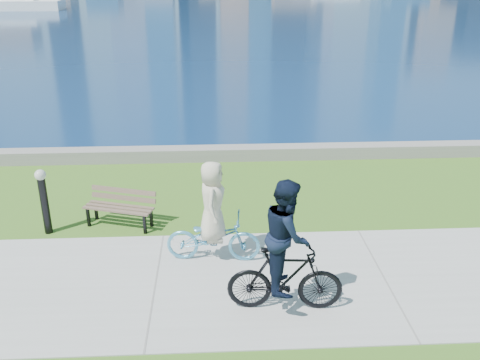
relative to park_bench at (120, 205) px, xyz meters
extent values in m
plane|color=#345D18|center=(4.91, -2.34, -0.46)|extent=(320.00, 320.00, 0.00)
cube|color=#A09F9A|center=(4.91, -2.34, -0.45)|extent=(80.00, 3.50, 0.02)
cube|color=slate|center=(4.91, 3.86, -0.29)|extent=(90.00, 0.50, 0.35)
cube|color=white|center=(-20.06, 51.35, 0.05)|extent=(12.01, 3.43, 1.03)
cube|color=black|center=(-0.68, -0.04, -0.26)|extent=(0.07, 0.07, 0.41)
cube|color=black|center=(0.53, -0.43, -0.26)|extent=(0.07, 0.07, 0.41)
cube|color=black|center=(-0.58, 0.27, -0.26)|extent=(0.07, 0.07, 0.41)
cube|color=black|center=(0.63, -0.11, -0.26)|extent=(0.07, 0.07, 0.41)
cube|color=brown|center=(-0.07, -0.23, -0.03)|extent=(1.42, 0.53, 0.04)
cube|color=brown|center=(-0.03, -0.09, -0.03)|extent=(1.42, 0.53, 0.04)
cube|color=brown|center=(0.01, 0.05, -0.03)|extent=(1.42, 0.53, 0.04)
cube|color=brown|center=(0.05, 0.15, 0.09)|extent=(1.41, 0.50, 0.11)
cube|color=brown|center=(0.06, 0.18, 0.24)|extent=(1.41, 0.50, 0.11)
cylinder|color=black|center=(-1.45, -0.28, 0.15)|extent=(0.16, 0.16, 1.23)
sphere|color=beige|center=(-1.45, -0.28, 0.81)|extent=(0.22, 0.22, 0.22)
imported|color=#53A5CB|center=(1.92, -1.54, 0.01)|extent=(0.77, 1.78, 0.90)
imported|color=silver|center=(1.92, -1.54, 0.74)|extent=(0.55, 0.79, 1.51)
imported|color=black|center=(3.04, -3.12, 0.11)|extent=(0.66, 1.85, 1.10)
imported|color=black|center=(3.04, -3.12, 0.88)|extent=(0.73, 0.91, 1.79)
camera|label=1|loc=(1.95, -10.20, 4.75)|focal=40.00mm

